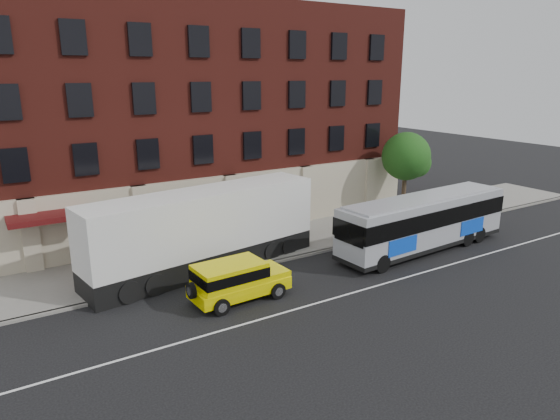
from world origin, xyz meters
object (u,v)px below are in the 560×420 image
street_tree (407,158)px  shipping_container (204,231)px  yellow_suv (235,279)px  city_bus (424,221)px  sign_pole (126,268)px

street_tree → shipping_container: 17.68m
yellow_suv → shipping_container: shipping_container is taller
yellow_suv → shipping_container: bearing=85.2°
street_tree → city_bus: street_tree is taller
city_bus → street_tree: bearing=53.2°
sign_pole → yellow_suv: bearing=-37.9°
sign_pole → yellow_suv: (4.27, -3.32, -0.35)m
city_bus → shipping_container: 13.32m
sign_pole → city_bus: size_ratio=0.20×
sign_pole → street_tree: size_ratio=0.40×
street_tree → city_bus: 8.29m
sign_pole → shipping_container: (4.64, 1.12, 0.76)m
yellow_suv → street_tree: bearing=20.5°
sign_pole → yellow_suv: sign_pole is taller
shipping_container → street_tree: bearing=7.3°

